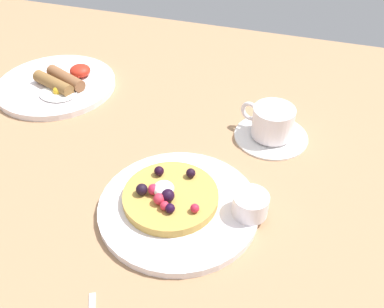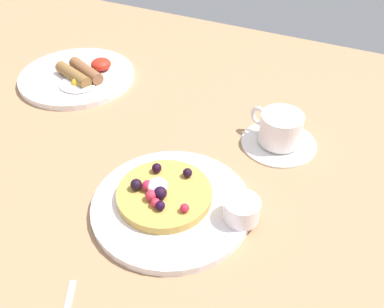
% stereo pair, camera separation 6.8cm
% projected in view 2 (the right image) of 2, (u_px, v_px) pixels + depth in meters
% --- Properties ---
extents(ground_plane, '(1.89, 1.21, 0.03)m').
position_uv_depth(ground_plane, '(152.00, 179.00, 0.72)').
color(ground_plane, '#A17955').
extents(pancake_plate, '(0.24, 0.24, 0.01)m').
position_uv_depth(pancake_plate, '(172.00, 206.00, 0.65)').
color(pancake_plate, white).
rests_on(pancake_plate, ground_plane).
extents(pancake_with_berries, '(0.14, 0.14, 0.03)m').
position_uv_depth(pancake_with_berries, '(163.00, 194.00, 0.64)').
color(pancake_with_berries, gold).
rests_on(pancake_with_berries, pancake_plate).
extents(syrup_ramekin, '(0.05, 0.05, 0.03)m').
position_uv_depth(syrup_ramekin, '(242.00, 209.00, 0.61)').
color(syrup_ramekin, white).
rests_on(syrup_ramekin, pancake_plate).
extents(breakfast_plate, '(0.25, 0.25, 0.01)m').
position_uv_depth(breakfast_plate, '(77.00, 77.00, 0.94)').
color(breakfast_plate, white).
rests_on(breakfast_plate, ground_plane).
extents(fried_breakfast, '(0.12, 0.14, 0.03)m').
position_uv_depth(fried_breakfast, '(84.00, 73.00, 0.91)').
color(fried_breakfast, brown).
rests_on(fried_breakfast, breakfast_plate).
extents(coffee_saucer, '(0.13, 0.13, 0.01)m').
position_uv_depth(coffee_saucer, '(279.00, 142.00, 0.77)').
color(coffee_saucer, white).
rests_on(coffee_saucer, ground_plane).
extents(coffee_cup, '(0.10, 0.07, 0.05)m').
position_uv_depth(coffee_cup, '(280.00, 127.00, 0.75)').
color(coffee_cup, white).
rests_on(coffee_cup, coffee_saucer).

